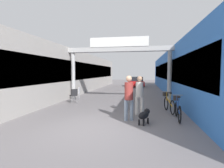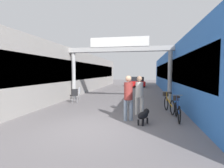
{
  "view_description": "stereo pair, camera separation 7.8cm",
  "coord_description": "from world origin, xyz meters",
  "views": [
    {
      "loc": [
        1.63,
        -5.62,
        1.93
      ],
      "look_at": [
        0.0,
        3.55,
        1.3
      ],
      "focal_mm": 28.0,
      "sensor_mm": 36.0,
      "label": 1
    },
    {
      "loc": [
        1.71,
        -5.61,
        1.93
      ],
      "look_at": [
        0.0,
        3.55,
        1.3
      ],
      "focal_mm": 28.0,
      "sensor_mm": 36.0,
      "label": 2
    }
  ],
  "objects": [
    {
      "name": "bicycle_blue_nearest",
      "position": [
        3.05,
        1.82,
        0.44
      ],
      "size": [
        0.46,
        1.69,
        0.98
      ],
      "color": "black",
      "rests_on": "ground_plane"
    },
    {
      "name": "pedestrian_with_dog",
      "position": [
        1.09,
        1.26,
        1.04
      ],
      "size": [
        0.45,
        0.45,
        1.8
      ],
      "color": "#8C9EB2",
      "rests_on": "ground_plane"
    },
    {
      "name": "arcade_sign_gateway",
      "position": [
        0.0,
        6.3,
        3.02
      ],
      "size": [
        7.4,
        0.47,
        4.28
      ],
      "color": "#B2B2B2",
      "rests_on": "ground_plane"
    },
    {
      "name": "parked_car_red",
      "position": [
        0.69,
        18.04,
        0.64
      ],
      "size": [
        2.33,
        4.22,
        1.33
      ],
      "color": "red",
      "rests_on": "ground_plane"
    },
    {
      "name": "storefront_right",
      "position": [
        5.09,
        11.0,
        1.86
      ],
      "size": [
        3.0,
        26.0,
        3.71
      ],
      "color": "blue",
      "rests_on": "ground_plane"
    },
    {
      "name": "bollard_post_metal",
      "position": [
        0.89,
        3.19,
        0.56
      ],
      "size": [
        0.1,
        0.1,
        1.11
      ],
      "color": "gray",
      "rests_on": "ground_plane"
    },
    {
      "name": "cafe_chair_aluminium_farther",
      "position": [
        -2.86,
        5.92,
        0.54
      ],
      "size": [
        0.48,
        0.48,
        0.89
      ],
      "color": "gray",
      "rests_on": "ground_plane"
    },
    {
      "name": "storefront_left",
      "position": [
        -5.09,
        11.0,
        1.86
      ],
      "size": [
        3.0,
        26.0,
        3.71
      ],
      "color": "#9E9993",
      "rests_on": "ground_plane"
    },
    {
      "name": "ground_plane",
      "position": [
        0.0,
        0.0,
        0.0
      ],
      "size": [
        80.0,
        80.0,
        0.0
      ],
      "primitive_type": "plane",
      "color": "slate"
    },
    {
      "name": "dog_on_leash",
      "position": [
        1.7,
        0.9,
        0.34
      ],
      "size": [
        0.54,
        0.77,
        0.54
      ],
      "color": "black",
      "rests_on": "ground_plane"
    },
    {
      "name": "pedestrian_companion",
      "position": [
        1.49,
        2.25,
        1.01
      ],
      "size": [
        0.42,
        0.42,
        1.76
      ],
      "color": "silver",
      "rests_on": "ground_plane"
    },
    {
      "name": "bicycle_orange_second",
      "position": [
        2.87,
        3.16,
        0.44
      ],
      "size": [
        0.46,
        1.68,
        0.98
      ],
      "color": "black",
      "rests_on": "ground_plane"
    },
    {
      "name": "cafe_chair_black_nearer",
      "position": [
        -2.62,
        4.65,
        0.54
      ],
      "size": [
        0.56,
        0.56,
        0.89
      ],
      "color": "gray",
      "rests_on": "ground_plane"
    }
  ]
}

